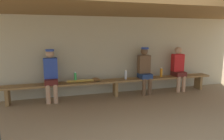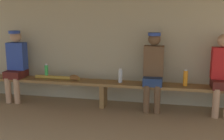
% 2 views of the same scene
% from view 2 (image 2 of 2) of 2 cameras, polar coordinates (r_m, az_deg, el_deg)
% --- Properties ---
extents(back_wall, '(8.00, 0.20, 2.20)m').
position_cam_2_polar(back_wall, '(5.30, -0.70, 5.48)').
color(back_wall, '#B7AD8C').
rests_on(back_wall, ground).
extents(bench, '(6.00, 0.36, 0.46)m').
position_cam_2_polar(bench, '(5.00, -1.80, -3.22)').
color(bench, olive).
rests_on(bench, ground).
extents(player_in_red, '(0.34, 0.42, 1.34)m').
position_cam_2_polar(player_in_red, '(4.87, 21.71, -0.32)').
color(player_in_red, '#591E19').
rests_on(player_in_red, ground).
extents(player_in_blue, '(0.34, 0.42, 1.34)m').
position_cam_2_polar(player_in_blue, '(4.80, 8.49, 0.43)').
color(player_in_blue, navy).
rests_on(player_in_blue, ground).
extents(player_in_white, '(0.34, 0.42, 1.34)m').
position_cam_2_polar(player_in_white, '(5.58, -19.15, 1.47)').
color(player_in_white, '#591E19').
rests_on(player_in_white, ground).
extents(water_bottle_blue, '(0.08, 0.08, 0.28)m').
position_cam_2_polar(water_bottle_blue, '(4.83, 14.86, -1.59)').
color(water_bottle_blue, orange).
rests_on(water_bottle_blue, bench).
extents(water_bottle_green, '(0.07, 0.07, 0.25)m').
position_cam_2_polar(water_bottle_green, '(4.91, 1.73, -1.19)').
color(water_bottle_green, silver).
rests_on(water_bottle_green, bench).
extents(water_bottle_clear, '(0.06, 0.06, 0.28)m').
position_cam_2_polar(water_bottle_clear, '(5.33, -13.32, -0.32)').
color(water_bottle_clear, green).
rests_on(water_bottle_clear, bench).
extents(baseball_glove_tan, '(0.29, 0.29, 0.09)m').
position_cam_2_polar(baseball_glove_tan, '(5.14, -7.79, -1.55)').
color(baseball_glove_tan, brown).
rests_on(baseball_glove_tan, bench).
extents(baseball_bat, '(0.86, 0.07, 0.07)m').
position_cam_2_polar(baseball_bat, '(5.25, -11.22, -1.53)').
color(baseball_bat, '#B28C33').
rests_on(baseball_bat, bench).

